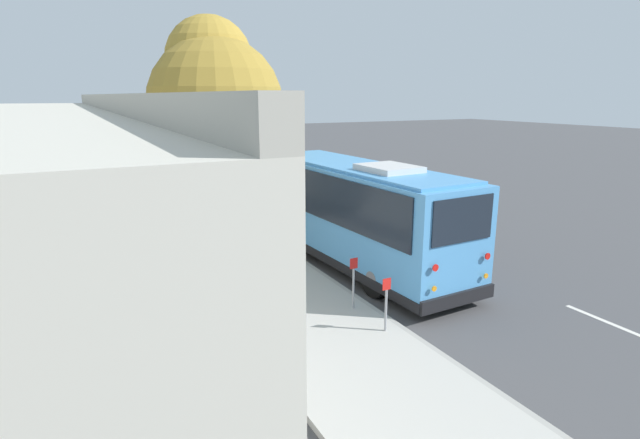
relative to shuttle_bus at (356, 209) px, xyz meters
The scene contains 15 objects.
ground_plane 2.21m from the shuttle_bus, 166.72° to the right, with size 160.00×160.00×0.00m, color #474749.
sidewalk_slab 4.01m from the shuttle_bus, 107.55° to the left, with size 80.00×3.44×0.15m, color #B2AFA8.
curb_strip 2.67m from the shuttle_bus, 123.81° to the left, with size 80.00×0.14×0.15m, color #9D9A94.
shuttle_bus is the anchor object (origin of this frame).
parked_sedan_silver 12.45m from the shuttle_bus, ahead, with size 4.56×1.85×1.28m.
parked_sedan_gray 18.08m from the shuttle_bus, ahead, with size 4.17×1.81×1.30m.
parked_sedan_maroon 24.55m from the shuttle_bus, ahead, with size 4.41×1.85×1.28m.
parked_sedan_white 30.52m from the shuttle_bus, ahead, with size 4.54×1.78×1.30m.
street_tree 6.88m from the shuttle_bus, 33.03° to the left, with size 4.98×4.98×8.28m.
sign_post_near 5.36m from the shuttle_bus, 156.71° to the left, with size 0.06×0.22×1.31m.
sign_post_far 4.07m from the shuttle_bus, 148.14° to the left, with size 0.06×0.22×1.36m.
fire_hydrant 7.29m from the shuttle_bus, 16.31° to the left, with size 0.22×0.22×0.81m.
lane_stripe_behind 7.81m from the shuttle_bus, 153.74° to the right, with size 2.40×0.14×0.01m, color silver.
lane_stripe_mid 3.94m from the shuttle_bus, 103.33° to the right, with size 2.40×0.14×0.01m, color silver.
lane_stripe_ahead 6.48m from the shuttle_bus, 32.78° to the right, with size 2.40×0.14×0.01m, color silver.
Camera 1 is at (-12.65, 8.62, 5.56)m, focal length 28.00 mm.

